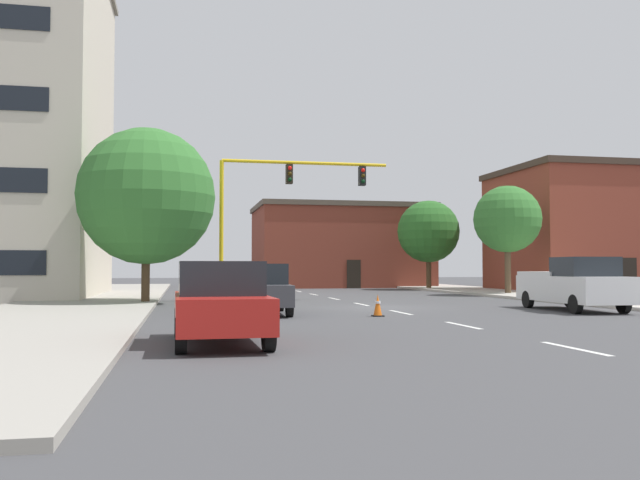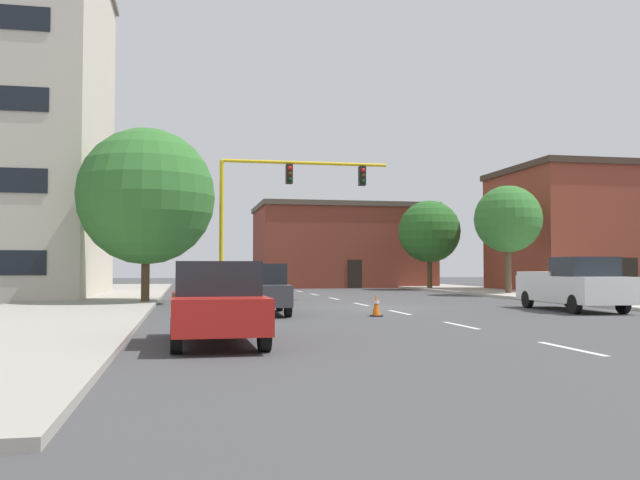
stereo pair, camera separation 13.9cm
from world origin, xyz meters
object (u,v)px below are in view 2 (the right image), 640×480
object	(u,v)px
tree_right_mid	(508,219)
pickup_truck_white	(573,285)
tree_right_far	(429,232)
sedan_red_near_left	(216,302)
traffic_cone_roadside_a	(376,306)
traffic_signal_gantry	(246,254)
tree_left_near	(146,196)
sedan_dark_gray_mid_left	(260,288)
traffic_cone_roadside_b	(286,296)

from	to	relation	value
tree_right_mid	pickup_truck_white	world-z (taller)	tree_right_mid
tree_right_far	pickup_truck_white	world-z (taller)	tree_right_far
tree_right_far	sedan_red_near_left	world-z (taller)	tree_right_far
tree_right_mid	traffic_cone_roadside_a	bearing A→B (deg)	-129.40
traffic_signal_gantry	tree_right_far	bearing A→B (deg)	43.93
tree_left_near	sedan_dark_gray_mid_left	xyz separation A→B (m)	(4.24, -6.92, -3.82)
tree_left_near	traffic_cone_roadside_a	world-z (taller)	tree_left_near
tree_right_far	traffic_cone_roadside_b	bearing A→B (deg)	-126.21
pickup_truck_white	traffic_cone_roadside_a	distance (m)	8.16
sedan_dark_gray_mid_left	tree_right_far	bearing A→B (deg)	57.42
tree_right_far	traffic_signal_gantry	bearing A→B (deg)	-136.07
traffic_cone_roadside_a	traffic_signal_gantry	bearing A→B (deg)	106.84
pickup_truck_white	traffic_cone_roadside_a	xyz separation A→B (m)	(-8.01, -1.42, -0.62)
tree_right_mid	traffic_cone_roadside_a	distance (m)	19.56
tree_right_mid	traffic_cone_roadside_b	world-z (taller)	tree_right_mid
sedan_red_near_left	traffic_cone_roadside_b	world-z (taller)	sedan_red_near_left
tree_right_far	sedan_dark_gray_mid_left	distance (m)	27.71
sedan_dark_gray_mid_left	traffic_signal_gantry	bearing A→B (deg)	88.14
traffic_cone_roadside_b	traffic_signal_gantry	bearing A→B (deg)	109.22
sedan_red_near_left	traffic_cone_roadside_b	xyz separation A→B (m)	(3.55, 14.18, -0.50)
tree_left_near	sedan_dark_gray_mid_left	bearing A→B (deg)	-58.49
tree_right_far	tree_right_mid	world-z (taller)	tree_right_far
tree_left_near	traffic_cone_roadside_a	size ratio (longest dim) A/B	10.58
traffic_cone_roadside_b	tree_right_far	bearing A→B (deg)	53.79
tree_left_near	traffic_cone_roadside_b	bearing A→B (deg)	-15.77
traffic_cone_roadside_b	tree_left_near	bearing A→B (deg)	164.23
sedan_red_near_left	traffic_cone_roadside_a	size ratio (longest dim) A/B	6.23
tree_right_mid	pickup_truck_white	distance (m)	14.40
sedan_dark_gray_mid_left	traffic_cone_roadside_a	distance (m)	4.14
traffic_signal_gantry	pickup_truck_white	bearing A→B (deg)	-40.38
traffic_signal_gantry	sedan_red_near_left	size ratio (longest dim) A/B	2.01
pickup_truck_white	sedan_dark_gray_mid_left	bearing A→B (deg)	177.73
sedan_red_near_left	sedan_dark_gray_mid_left	bearing A→B (deg)	78.15
sedan_red_near_left	tree_left_near	bearing A→B (deg)	98.49
sedan_dark_gray_mid_left	traffic_cone_roadside_a	xyz separation A→B (m)	(3.65, -1.88, -0.53)
tree_right_far	sedan_red_near_left	bearing A→B (deg)	-117.46
pickup_truck_white	tree_left_near	bearing A→B (deg)	155.11
sedan_red_near_left	sedan_dark_gray_mid_left	size ratio (longest dim) A/B	0.99
tree_left_near	traffic_signal_gantry	bearing A→B (deg)	26.72
traffic_cone_roadside_b	pickup_truck_white	bearing A→B (deg)	-29.76
traffic_signal_gantry	pickup_truck_white	size ratio (longest dim) A/B	1.65
tree_left_near	sedan_red_near_left	distance (m)	16.47
tree_left_near	traffic_cone_roadside_b	size ratio (longest dim) A/B	9.80
sedan_red_near_left	pickup_truck_white	bearing A→B (deg)	32.04
tree_right_far	traffic_cone_roadside_b	world-z (taller)	tree_right_far
traffic_signal_gantry	sedan_red_near_left	xyz separation A→B (m)	(-2.17, -18.13, -1.36)
traffic_signal_gantry	tree_right_far	distance (m)	20.24
pickup_truck_white	sedan_dark_gray_mid_left	xyz separation A→B (m)	(-11.66, 0.46, -0.09)
sedan_red_near_left	sedan_dark_gray_mid_left	world-z (taller)	same
tree_left_near	pickup_truck_white	world-z (taller)	tree_left_near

